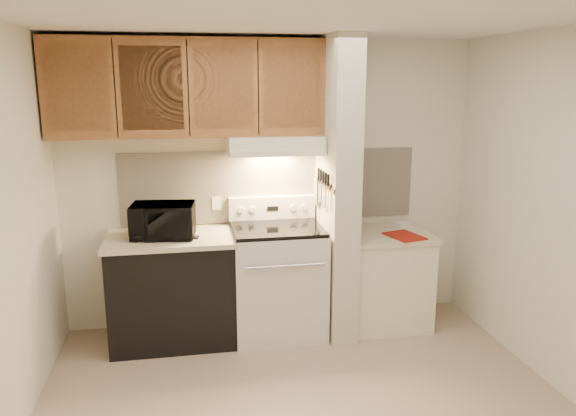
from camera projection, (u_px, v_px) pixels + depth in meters
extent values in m
plane|color=tan|center=(305.00, 405.00, 3.80)|extent=(3.60, 3.60, 0.00)
plane|color=white|center=(308.00, 18.00, 3.24)|extent=(3.60, 3.60, 0.00)
cube|color=white|center=(271.00, 184.00, 4.95)|extent=(3.60, 2.50, 0.02)
cube|color=white|center=(564.00, 215.00, 3.83)|extent=(0.02, 3.00, 2.50)
cube|color=#EEE0C6|center=(271.00, 186.00, 4.95)|extent=(2.60, 0.02, 0.63)
cube|color=silver|center=(277.00, 282.00, 4.80)|extent=(0.76, 0.65, 0.92)
cube|color=black|center=(284.00, 291.00, 4.49)|extent=(0.50, 0.01, 0.30)
cylinder|color=silver|center=(285.00, 266.00, 4.40)|extent=(0.65, 0.02, 0.02)
cube|color=black|center=(277.00, 228.00, 4.69)|extent=(0.74, 0.64, 0.03)
cube|color=silver|center=(272.00, 207.00, 4.94)|extent=(0.76, 0.08, 0.20)
cube|color=black|center=(273.00, 209.00, 4.90)|extent=(0.10, 0.01, 0.04)
cylinder|color=silver|center=(241.00, 210.00, 4.85)|extent=(0.05, 0.02, 0.05)
cylinder|color=silver|center=(252.00, 209.00, 4.87)|extent=(0.05, 0.02, 0.05)
cylinder|color=silver|center=(293.00, 208.00, 4.93)|extent=(0.05, 0.02, 0.05)
cylinder|color=silver|center=(304.00, 207.00, 4.95)|extent=(0.05, 0.02, 0.05)
cube|color=black|center=(173.00, 291.00, 4.66)|extent=(1.00, 0.63, 0.87)
cube|color=beige|center=(170.00, 238.00, 4.56)|extent=(1.04, 0.67, 0.04)
cube|color=black|center=(186.00, 237.00, 4.49)|extent=(0.22, 0.11, 0.01)
cylinder|color=#31696E|center=(152.00, 225.00, 4.73)|extent=(0.10, 0.10, 0.09)
cube|color=white|center=(217.00, 203.00, 4.88)|extent=(0.08, 0.01, 0.12)
imported|color=black|center=(163.00, 221.00, 4.50)|extent=(0.53, 0.39, 0.27)
cube|color=beige|center=(337.00, 189.00, 4.71)|extent=(0.22, 0.70, 2.50)
cube|color=#925B2F|center=(324.00, 184.00, 4.68)|extent=(0.01, 0.70, 0.04)
cube|color=black|center=(324.00, 183.00, 4.62)|extent=(0.02, 0.42, 0.04)
cube|color=silver|center=(328.00, 199.00, 4.49)|extent=(0.01, 0.03, 0.16)
cylinder|color=black|center=(328.00, 180.00, 4.45)|extent=(0.02, 0.02, 0.10)
cube|color=silver|center=(325.00, 197.00, 4.58)|extent=(0.01, 0.04, 0.18)
cylinder|color=black|center=(326.00, 179.00, 4.53)|extent=(0.02, 0.02, 0.10)
cube|color=silver|center=(323.00, 197.00, 4.65)|extent=(0.01, 0.04, 0.20)
cylinder|color=black|center=(323.00, 177.00, 4.60)|extent=(0.02, 0.02, 0.10)
cube|color=silver|center=(320.00, 193.00, 4.73)|extent=(0.01, 0.04, 0.16)
cylinder|color=black|center=(321.00, 175.00, 4.68)|extent=(0.02, 0.02, 0.10)
cube|color=silver|center=(319.00, 192.00, 4.79)|extent=(0.01, 0.04, 0.18)
cylinder|color=black|center=(319.00, 174.00, 4.76)|extent=(0.02, 0.02, 0.10)
cube|color=slate|center=(317.00, 190.00, 4.86)|extent=(0.03, 0.10, 0.25)
cube|color=white|center=(385.00, 281.00, 4.98)|extent=(0.70, 0.60, 0.81)
cube|color=beige|center=(387.00, 235.00, 4.88)|extent=(0.74, 0.64, 0.04)
cube|color=#A01B0E|center=(404.00, 236.00, 4.76)|extent=(0.32, 0.38, 0.01)
cube|color=white|center=(403.00, 224.00, 5.09)|extent=(0.16, 0.13, 0.04)
cube|color=white|center=(274.00, 144.00, 4.66)|extent=(0.78, 0.44, 0.15)
cube|color=white|center=(279.00, 153.00, 4.47)|extent=(0.78, 0.04, 0.06)
cube|color=#925B2F|center=(188.00, 88.00, 4.48)|extent=(2.18, 0.33, 0.77)
cube|color=#925B2F|center=(77.00, 89.00, 4.18)|extent=(0.46, 0.01, 0.63)
cube|color=black|center=(115.00, 88.00, 4.23)|extent=(0.01, 0.01, 0.73)
cube|color=#925B2F|center=(152.00, 88.00, 4.28)|extent=(0.46, 0.01, 0.63)
cube|color=black|center=(188.00, 88.00, 4.32)|extent=(0.01, 0.01, 0.73)
cube|color=#925B2F|center=(224.00, 88.00, 4.37)|extent=(0.46, 0.01, 0.63)
cube|color=black|center=(258.00, 88.00, 4.42)|extent=(0.01, 0.01, 0.73)
cube|color=#925B2F|center=(292.00, 88.00, 4.47)|extent=(0.46, 0.01, 0.63)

